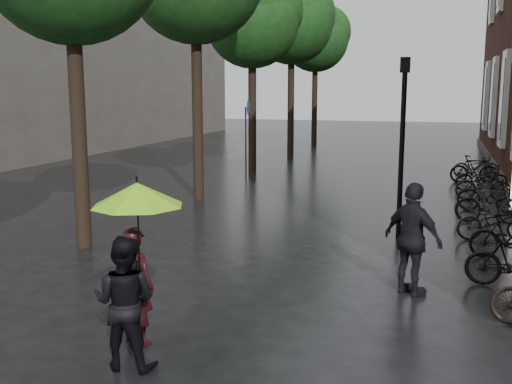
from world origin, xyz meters
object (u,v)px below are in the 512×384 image
at_px(parked_bicycles, 488,196).
at_px(lamp_post, 403,130).
at_px(person_burgundy, 136,285).
at_px(person_black, 125,302).
at_px(pedestrian_walking, 413,239).

height_order(parked_bicycles, lamp_post, lamp_post).
distance_m(person_burgundy, person_black, 0.71).
bearing_deg(person_burgundy, lamp_post, -98.79).
xyz_separation_m(person_burgundy, pedestrian_walking, (3.44, 3.08, 0.14)).
relative_size(person_burgundy, pedestrian_walking, 0.85).
bearing_deg(lamp_post, pedestrian_walking, -83.05).
distance_m(person_black, pedestrian_walking, 4.95).
bearing_deg(parked_bicycles, lamp_post, -121.60).
height_order(pedestrian_walking, parked_bicycles, pedestrian_walking).
relative_size(parked_bicycles, lamp_post, 3.93).
distance_m(parked_bicycles, lamp_post, 4.59).
distance_m(pedestrian_walking, parked_bicycles, 7.61).
bearing_deg(person_burgundy, parked_bicycles, -101.80).
bearing_deg(parked_bicycles, person_black, -113.77).
relative_size(person_black, lamp_post, 0.41).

